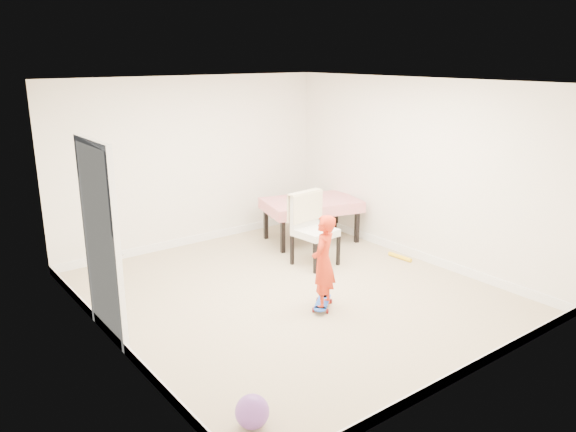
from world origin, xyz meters
TOP-DOWN VIEW (x-y plane):
  - ground at (0.00, 0.00)m, footprint 5.00×5.00m
  - ceiling at (0.00, 0.00)m, footprint 4.50×5.00m
  - wall_back at (0.00, 2.48)m, footprint 4.50×0.04m
  - wall_front at (0.00, -2.48)m, footprint 4.50×0.04m
  - wall_left at (-2.23, 0.00)m, footprint 0.04×5.00m
  - wall_right at (2.23, 0.00)m, footprint 0.04×5.00m
  - door at (-2.22, 0.30)m, footprint 0.11×0.94m
  - baseboard_back at (0.00, 2.49)m, footprint 4.50×0.02m
  - baseboard_front at (0.00, -2.49)m, footprint 4.50×0.02m
  - baseboard_left at (-2.24, 0.00)m, footprint 0.02×5.00m
  - baseboard_right at (2.24, 0.00)m, footprint 0.02×5.00m
  - dining_table at (1.52, 1.46)m, footprint 1.64×1.26m
  - dining_chair at (0.88, 0.58)m, footprint 0.63×0.70m
  - skateboard at (0.04, -0.56)m, footprint 0.52×0.48m
  - child at (0.01, -0.60)m, footprint 0.49×0.44m
  - balloon at (-1.86, -1.90)m, footprint 0.28×0.28m
  - foam_toy at (2.02, 0.01)m, footprint 0.08×0.40m

SIDE VIEW (x-z plane):
  - ground at x=0.00m, z-range 0.00..0.00m
  - foam_toy at x=2.02m, z-range 0.00..0.06m
  - skateboard at x=0.04m, z-range 0.00..0.08m
  - baseboard_back at x=0.00m, z-range 0.00..0.12m
  - baseboard_front at x=0.00m, z-range 0.00..0.12m
  - baseboard_left at x=-2.24m, z-range 0.00..0.12m
  - baseboard_right at x=2.24m, z-range 0.00..0.12m
  - balloon at x=-1.86m, z-range 0.00..0.28m
  - dining_table at x=1.52m, z-range 0.00..0.68m
  - dining_chair at x=0.88m, z-range 0.00..1.04m
  - child at x=0.01m, z-range 0.00..1.12m
  - door at x=-2.22m, z-range -0.03..2.08m
  - wall_back at x=0.00m, z-range 0.00..2.60m
  - wall_front at x=0.00m, z-range 0.00..2.60m
  - wall_left at x=-2.23m, z-range 0.00..2.60m
  - wall_right at x=2.23m, z-range 0.00..2.60m
  - ceiling at x=0.00m, z-range 2.56..2.60m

